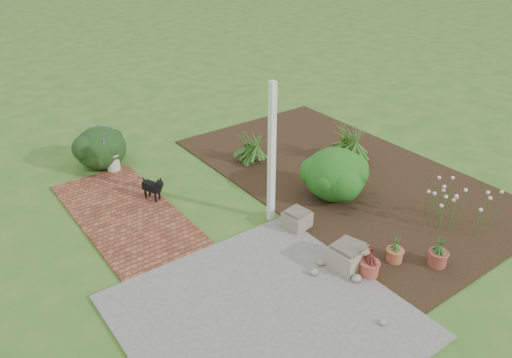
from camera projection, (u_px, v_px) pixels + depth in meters
ground at (260, 227)px, 8.56m from camera, size 80.00×80.00×0.00m
concrete_patio at (264, 316)px, 6.66m from camera, size 3.50×3.50×0.04m
brick_path at (126, 213)px, 8.90m from camera, size 1.60×3.50×0.04m
garden_bed at (344, 175)px, 10.21m from camera, size 4.00×7.00×0.03m
veranda_post at (272, 155)px, 8.19m from camera, size 0.10×0.10×2.50m
stone_trough_near at (349, 255)px, 7.58m from camera, size 0.55×0.55×0.29m
stone_trough_mid at (347, 257)px, 7.50m from camera, size 0.53×0.53×0.32m
stone_trough_far at (297, 220)px, 8.45m from camera, size 0.45×0.45×0.26m
black_dog at (153, 187)px, 9.18m from camera, size 0.28×0.50×0.45m
cream_ceramic_urn at (113, 162)px, 10.27m from camera, size 0.35×0.35×0.36m
evergreen_shrub at (335, 173)px, 9.19m from camera, size 1.51×1.51×0.98m
agapanthus_clump_back at (350, 139)px, 10.49m from camera, size 1.29×1.29×1.03m
agapanthus_clump_front at (251, 145)px, 10.48m from camera, size 0.95×0.95×0.82m
pink_flower_patch at (458, 206)px, 8.42m from camera, size 1.50×1.50×0.73m
terracotta_pot_bronze at (369, 268)px, 7.35m from camera, size 0.35×0.35×0.23m
terracotta_pot_small_left at (395, 255)px, 7.65m from camera, size 0.29×0.29×0.21m
terracotta_pot_small_right at (438, 258)px, 7.56m from camera, size 0.29×0.29×0.23m
purple_flowering_bush at (100, 147)px, 10.37m from camera, size 1.37×1.37×0.89m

